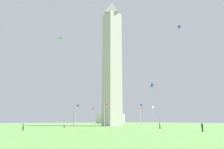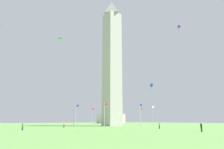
{
  "view_description": "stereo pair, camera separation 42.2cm",
  "coord_description": "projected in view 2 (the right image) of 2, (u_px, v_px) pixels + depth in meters",
  "views": [
    {
      "loc": [
        -46.14,
        -62.46,
        2.08
      ],
      "look_at": [
        0.0,
        0.0,
        20.33
      ],
      "focal_mm": 31.48,
      "sensor_mm": 36.0,
      "label": 1
    },
    {
      "loc": [
        -45.8,
        -62.71,
        2.08
      ],
      "look_at": [
        0.0,
        0.0,
        20.33
      ],
      "focal_mm": 31.48,
      "sensor_mm": 36.0,
      "label": 2
    }
  ],
  "objects": [
    {
      "name": "kite_blue_box",
      "position": [
        152.0,
        85.0,
        53.41
      ],
      "size": [
        0.61,
        0.94,
        1.96
      ],
      "color": "blue"
    },
    {
      "name": "distant_building",
      "position": [
        111.0,
        119.0,
        151.34
      ],
      "size": [
        20.18,
        10.09,
        7.1
      ],
      "color": "beige",
      "rests_on": "ground"
    },
    {
      "name": "kite_green_diamond",
      "position": [
        60.0,
        38.0,
        68.55
      ],
      "size": [
        1.64,
        1.69,
        2.22
      ],
      "color": "green"
    },
    {
      "name": "flagpole_se",
      "position": [
        74.0,
        115.0,
        78.43
      ],
      "size": [
        1.12,
        0.14,
        7.57
      ],
      "color": "silver",
      "rests_on": "ground"
    },
    {
      "name": "flagpole_nw",
      "position": [
        153.0,
        115.0,
        73.8
      ],
      "size": [
        1.12,
        0.14,
        7.57
      ],
      "color": "silver",
      "rests_on": "ground"
    },
    {
      "name": "person_black_shirt",
      "position": [
        201.0,
        127.0,
        36.77
      ],
      "size": [
        0.32,
        0.32,
        1.72
      ],
      "rotation": [
        0.0,
        0.0,
        0.81
      ],
      "color": "#2D2D38",
      "rests_on": "ground"
    },
    {
      "name": "flagpole_w",
      "position": [
        140.0,
        114.0,
        63.98
      ],
      "size": [
        1.12,
        0.14,
        7.57
      ],
      "color": "silver",
      "rests_on": "ground"
    },
    {
      "name": "flagpole_s",
      "position": [
        76.0,
        114.0,
        67.26
      ],
      "size": [
        1.12,
        0.14,
        7.57
      ],
      "color": "silver",
      "rests_on": "ground"
    },
    {
      "name": "ground_plane",
      "position": [
        112.0,
        126.0,
        75.13
      ],
      "size": [
        260.0,
        260.0,
        0.0
      ],
      "primitive_type": "plane",
      "color": "#609347"
    },
    {
      "name": "person_green_shirt",
      "position": [
        23.0,
        126.0,
        42.84
      ],
      "size": [
        0.32,
        0.32,
        1.66
      ],
      "rotation": [
        0.0,
        0.0,
        -0.02
      ],
      "color": "#2D2D38",
      "rests_on": "ground"
    },
    {
      "name": "flagpole_e",
      "position": [
        92.0,
        116.0,
        88.25
      ],
      "size": [
        1.12,
        0.14,
        7.57
      ],
      "color": "silver",
      "rests_on": "ground"
    },
    {
      "name": "person_yellow_shirt",
      "position": [
        64.0,
        125.0,
        59.5
      ],
      "size": [
        0.32,
        0.32,
        1.63
      ],
      "rotation": [
        0.0,
        0.0,
        -0.38
      ],
      "color": "#2D2D38",
      "rests_on": "ground"
    },
    {
      "name": "person_gray_shirt",
      "position": [
        159.0,
        125.0,
        50.73
      ],
      "size": [
        0.32,
        0.32,
        1.78
      ],
      "rotation": [
        0.0,
        0.0,
        1.16
      ],
      "color": "#2D2D38",
      "rests_on": "ground"
    },
    {
      "name": "flagpole_sw",
      "position": [
        105.0,
        114.0,
        61.27
      ],
      "size": [
        1.12,
        0.14,
        7.57
      ],
      "color": "silver",
      "rests_on": "ground"
    },
    {
      "name": "flagpole_n",
      "position": [
        141.0,
        116.0,
        84.98
      ],
      "size": [
        1.12,
        0.14,
        7.57
      ],
      "color": "silver",
      "rests_on": "ground"
    },
    {
      "name": "flagpole_ne",
      "position": [
        117.0,
        116.0,
        90.96
      ],
      "size": [
        1.12,
        0.14,
        7.57
      ],
      "color": "silver",
      "rests_on": "ground"
    },
    {
      "name": "kite_purple_delta",
      "position": [
        178.0,
        27.0,
        60.03
      ],
      "size": [
        1.56,
        1.31,
        2.16
      ],
      "color": "purple"
    },
    {
      "name": "obelisk_monument",
      "position": [
        112.0,
        59.0,
        81.25
      ],
      "size": [
        5.89,
        5.89,
        53.53
      ],
      "color": "#B7B2A8",
      "rests_on": "ground"
    }
  ]
}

